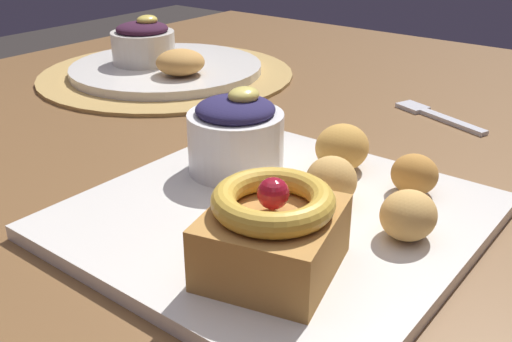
% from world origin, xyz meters
% --- Properties ---
extents(dining_table, '(1.59, 1.13, 0.73)m').
position_xyz_m(dining_table, '(0.00, 0.00, 0.65)').
color(dining_table, brown).
rests_on(dining_table, ground_plane).
extents(woven_placemat, '(0.37, 0.37, 0.00)m').
position_xyz_m(woven_placemat, '(0.32, 0.28, 0.73)').
color(woven_placemat, '#AD894C').
rests_on(woven_placemat, dining_table).
extents(front_plate, '(0.29, 0.29, 0.01)m').
position_xyz_m(front_plate, '(0.07, -0.10, 0.74)').
color(front_plate, silver).
rests_on(front_plate, dining_table).
extents(cake_slice, '(0.11, 0.10, 0.07)m').
position_xyz_m(cake_slice, '(-0.00, -0.15, 0.77)').
color(cake_slice, '#B77F3D').
rests_on(cake_slice, front_plate).
extents(berry_ramekin, '(0.09, 0.09, 0.08)m').
position_xyz_m(berry_ramekin, '(0.11, -0.03, 0.78)').
color(berry_ramekin, white).
rests_on(berry_ramekin, front_plate).
extents(fritter_front, '(0.04, 0.04, 0.04)m').
position_xyz_m(fritter_front, '(0.10, -0.13, 0.76)').
color(fritter_front, tan).
rests_on(fritter_front, front_plate).
extents(fritter_middle, '(0.05, 0.05, 0.04)m').
position_xyz_m(fritter_middle, '(0.17, -0.10, 0.76)').
color(fritter_middle, gold).
rests_on(fritter_middle, front_plate).
extents(fritter_back, '(0.04, 0.04, 0.03)m').
position_xyz_m(fritter_back, '(0.16, -0.17, 0.76)').
color(fritter_back, '#BC7F38').
rests_on(fritter_back, front_plate).
extents(fritter_extra, '(0.04, 0.04, 0.04)m').
position_xyz_m(fritter_extra, '(0.09, -0.20, 0.76)').
color(fritter_extra, tan).
rests_on(fritter_extra, front_plate).
extents(back_plate, '(0.28, 0.28, 0.01)m').
position_xyz_m(back_plate, '(0.32, 0.28, 0.74)').
color(back_plate, silver).
rests_on(back_plate, woven_placemat).
extents(back_ramekin, '(0.09, 0.09, 0.07)m').
position_xyz_m(back_ramekin, '(0.31, 0.31, 0.78)').
color(back_ramekin, silver).
rests_on(back_ramekin, back_plate).
extents(back_pastry, '(0.07, 0.07, 0.03)m').
position_xyz_m(back_pastry, '(0.29, 0.22, 0.76)').
color(back_pastry, '#C68E47').
rests_on(back_pastry, back_plate).
extents(fork, '(0.06, 0.12, 0.00)m').
position_xyz_m(fork, '(0.39, -0.10, 0.73)').
color(fork, silver).
rests_on(fork, dining_table).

